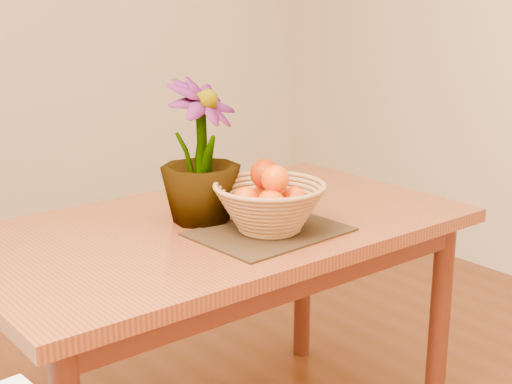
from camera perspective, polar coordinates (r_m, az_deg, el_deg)
table at (r=2.05m, az=-2.93°, el=-4.72°), size 1.40×0.80×0.75m
placemat at (r=1.92m, az=1.08°, el=-3.20°), size 0.41×0.32×0.01m
wicker_basket at (r=1.90m, az=1.09°, el=-1.37°), size 0.30×0.30×0.12m
orange_pile at (r=1.89m, az=1.03°, el=0.21°), size 0.17×0.18×0.14m
potted_plant at (r=1.98m, az=-4.47°, el=3.21°), size 0.29×0.29×0.40m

